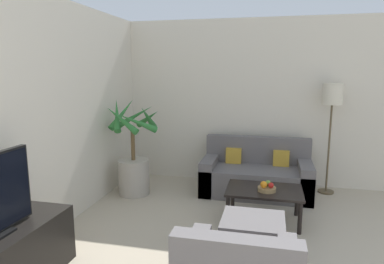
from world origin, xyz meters
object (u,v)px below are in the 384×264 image
(sofa_loveseat, at_px, (256,175))
(ottoman, at_px, (252,238))
(orange_fruit, at_px, (264,185))
(floor_lamp, at_px, (332,101))
(apple_green, at_px, (268,183))
(fruit_bowl, at_px, (267,189))
(coffee_table, at_px, (264,193))
(potted_palm, at_px, (134,161))
(apple_red, at_px, (271,185))

(sofa_loveseat, bearing_deg, ottoman, -88.36)
(orange_fruit, bearing_deg, floor_lamp, 55.71)
(ottoman, bearing_deg, apple_green, 81.54)
(apple_green, bearing_deg, fruit_bowl, -103.34)
(sofa_loveseat, height_order, coffee_table, sofa_loveseat)
(potted_palm, distance_m, orange_fruit, 2.05)
(potted_palm, bearing_deg, coffee_table, -15.49)
(fruit_bowl, distance_m, ottoman, 0.87)
(coffee_table, height_order, ottoman, coffee_table)
(apple_green, height_order, ottoman, apple_green)
(sofa_loveseat, xyz_separation_m, apple_green, (0.18, -1.02, 0.23))
(ottoman, bearing_deg, apple_red, 78.38)
(fruit_bowl, height_order, apple_red, apple_red)
(apple_red, distance_m, apple_green, 0.08)
(sofa_loveseat, relative_size, orange_fruit, 19.60)
(coffee_table, height_order, fruit_bowl, fruit_bowl)
(potted_palm, relative_size, sofa_loveseat, 0.90)
(floor_lamp, xyz_separation_m, fruit_bowl, (-0.89, -1.33, -0.98))
(potted_palm, height_order, fruit_bowl, potted_palm)
(coffee_table, bearing_deg, fruit_bowl, -63.27)
(coffee_table, bearing_deg, floor_lamp, 53.93)
(orange_fruit, distance_m, ottoman, 0.85)
(orange_fruit, bearing_deg, sofa_loveseat, 96.98)
(sofa_loveseat, distance_m, fruit_bowl, 1.09)
(fruit_bowl, relative_size, apple_green, 3.10)
(sofa_loveseat, distance_m, apple_red, 1.13)
(floor_lamp, relative_size, orange_fruit, 20.24)
(potted_palm, bearing_deg, ottoman, -37.47)
(potted_palm, bearing_deg, sofa_loveseat, 14.25)
(floor_lamp, xyz_separation_m, orange_fruit, (-0.93, -1.37, -0.91))
(apple_green, bearing_deg, potted_palm, 164.44)
(coffee_table, distance_m, apple_green, 0.15)
(coffee_table, height_order, apple_red, apple_red)
(floor_lamp, xyz_separation_m, ottoman, (-1.01, -2.16, -1.21))
(sofa_loveseat, height_order, fruit_bowl, sofa_loveseat)
(fruit_bowl, distance_m, apple_red, 0.08)
(orange_fruit, bearing_deg, apple_green, 59.20)
(sofa_loveseat, relative_size, apple_green, 23.00)
(sofa_loveseat, height_order, floor_lamp, floor_lamp)
(apple_red, bearing_deg, orange_fruit, -170.33)
(sofa_loveseat, distance_m, orange_fruit, 1.13)
(potted_palm, height_order, coffee_table, potted_palm)
(fruit_bowl, bearing_deg, apple_red, -24.78)
(floor_lamp, distance_m, apple_green, 1.81)
(potted_palm, xyz_separation_m, apple_red, (2.04, -0.63, -0.01))
(coffee_table, distance_m, ottoman, 0.91)
(apple_green, distance_m, orange_fruit, 0.10)
(floor_lamp, xyz_separation_m, coffee_table, (-0.92, -1.27, -1.06))
(coffee_table, xyz_separation_m, apple_green, (0.04, -0.01, 0.14))
(apple_red, bearing_deg, fruit_bowl, 155.22)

